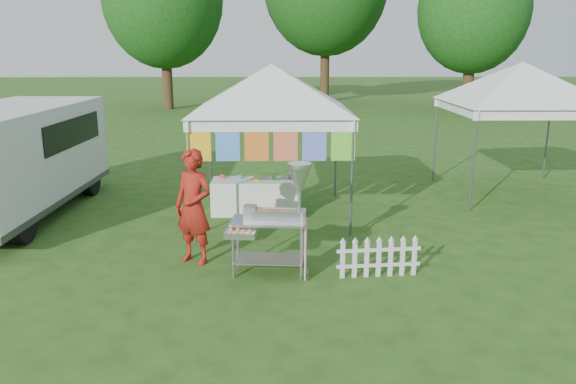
{
  "coord_description": "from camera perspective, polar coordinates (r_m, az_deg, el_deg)",
  "views": [
    {
      "loc": [
        0.14,
        -7.52,
        3.28
      ],
      "look_at": [
        0.28,
        0.98,
        1.1
      ],
      "focal_mm": 35.0,
      "sensor_mm": 36.0,
      "label": 1
    }
  ],
  "objects": [
    {
      "name": "picket_fence",
      "position": [
        8.41,
        9.19,
        -6.67
      ],
      "size": [
        1.26,
        0.14,
        0.56
      ],
      "rotation": [
        0.0,
        0.0,
        0.09
      ],
      "color": "silver",
      "rests_on": "ground"
    },
    {
      "name": "tree_right",
      "position": [
        31.19,
        18.35,
        17.19
      ],
      "size": [
        5.6,
        5.6,
        8.42
      ],
      "color": "#3D2D16",
      "rests_on": "ground"
    },
    {
      "name": "cargo_van",
      "position": [
        12.49,
        -26.05,
        3.2
      ],
      "size": [
        2.26,
        5.3,
        2.18
      ],
      "rotation": [
        0.0,
        0.0,
        -0.03
      ],
      "color": "silver",
      "rests_on": "ground"
    },
    {
      "name": "ground",
      "position": [
        8.21,
        -1.83,
        -9.18
      ],
      "size": [
        120.0,
        120.0,
        0.0
      ],
      "primitive_type": "plane",
      "color": "#264814",
      "rests_on": "ground"
    },
    {
      "name": "vendor",
      "position": [
        8.79,
        -9.57,
        -1.51
      ],
      "size": [
        0.79,
        0.7,
        1.81
      ],
      "primitive_type": "imported",
      "rotation": [
        0.0,
        0.0,
        -0.52
      ],
      "color": "maroon",
      "rests_on": "ground"
    },
    {
      "name": "donut_cart",
      "position": [
        8.19,
        -0.8,
        -1.87
      ],
      "size": [
        1.26,
        0.78,
        1.68
      ],
      "rotation": [
        0.0,
        0.0,
        -0.08
      ],
      "color": "gray",
      "rests_on": "ground"
    },
    {
      "name": "display_table",
      "position": [
        11.49,
        -3.23,
        -0.44
      ],
      "size": [
        1.8,
        0.7,
        0.69
      ],
      "primitive_type": "cube",
      "color": "white",
      "rests_on": "ground"
    },
    {
      "name": "canopy_main",
      "position": [
        11.02,
        -1.69,
        12.85
      ],
      "size": [
        4.24,
        4.24,
        3.45
      ],
      "color": "#59595E",
      "rests_on": "ground"
    },
    {
      "name": "canopy_right",
      "position": [
        13.63,
        22.77,
        12.08
      ],
      "size": [
        4.24,
        4.24,
        3.45
      ],
      "color": "#59595E",
      "rests_on": "ground"
    }
  ]
}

